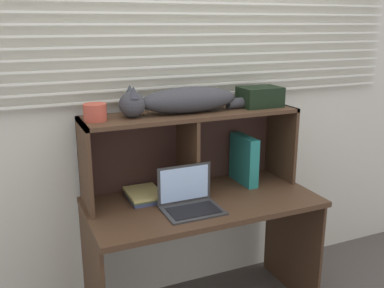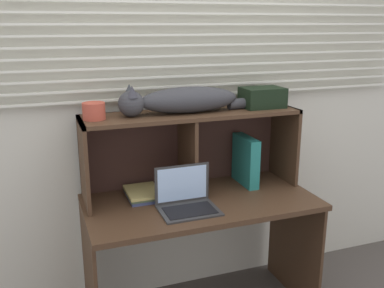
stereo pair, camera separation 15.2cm
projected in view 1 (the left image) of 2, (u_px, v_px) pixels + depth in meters
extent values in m
cube|color=beige|center=(178.00, 98.00, 2.59)|extent=(4.40, 0.04, 2.50)
cube|color=silver|center=(181.00, 96.00, 2.54)|extent=(2.99, 0.02, 0.01)
cube|color=silver|center=(181.00, 86.00, 2.52)|extent=(2.99, 0.02, 0.01)
cube|color=silver|center=(181.00, 76.00, 2.50)|extent=(2.99, 0.02, 0.01)
cube|color=silver|center=(181.00, 66.00, 2.49)|extent=(2.99, 0.02, 0.01)
cube|color=silver|center=(181.00, 56.00, 2.47)|extent=(2.99, 0.02, 0.01)
cube|color=silver|center=(181.00, 45.00, 2.46)|extent=(2.99, 0.02, 0.01)
cube|color=silver|center=(181.00, 35.00, 2.44)|extent=(2.99, 0.02, 0.01)
cube|color=silver|center=(181.00, 24.00, 2.43)|extent=(2.99, 0.02, 0.01)
cube|color=silver|center=(181.00, 13.00, 2.41)|extent=(2.99, 0.02, 0.01)
cube|color=silver|center=(180.00, 2.00, 2.39)|extent=(2.99, 0.02, 0.01)
cube|color=#452E1E|center=(203.00, 202.00, 2.41)|extent=(1.28, 0.63, 0.03)
cube|color=#452E1E|center=(93.00, 286.00, 2.27)|extent=(0.02, 0.57, 0.70)
cube|color=#452E1E|center=(292.00, 239.00, 2.76)|extent=(0.02, 0.57, 0.70)
cube|color=#452E1E|center=(192.00, 114.00, 2.42)|extent=(1.24, 0.32, 0.02)
cube|color=#452E1E|center=(85.00, 166.00, 2.24)|extent=(0.02, 0.32, 0.47)
cube|color=#452E1E|center=(281.00, 141.00, 2.71)|extent=(0.02, 0.32, 0.47)
cube|color=#452E1E|center=(188.00, 155.00, 2.47)|extent=(0.02, 0.30, 0.45)
cube|color=#3F2720|center=(182.00, 146.00, 2.61)|extent=(1.24, 0.01, 0.47)
ellipsoid|color=#36373B|center=(189.00, 100.00, 2.39)|extent=(0.57, 0.18, 0.14)
sphere|color=#36373B|center=(132.00, 105.00, 2.26)|extent=(0.14, 0.14, 0.14)
cone|color=#36373E|center=(134.00, 92.00, 2.21)|extent=(0.06, 0.06, 0.06)
cone|color=#32383B|center=(130.00, 90.00, 2.27)|extent=(0.06, 0.06, 0.06)
cylinder|color=#36373B|center=(248.00, 102.00, 2.54)|extent=(0.27, 0.06, 0.06)
cube|color=#323232|center=(193.00, 211.00, 2.26)|extent=(0.31, 0.23, 0.01)
cube|color=#323232|center=(184.00, 184.00, 2.32)|extent=(0.31, 0.01, 0.21)
cube|color=#ADD1F9|center=(185.00, 184.00, 2.32)|extent=(0.28, 0.00, 0.19)
cube|color=black|center=(194.00, 210.00, 2.24)|extent=(0.26, 0.16, 0.00)
cube|color=#237C74|center=(244.00, 159.00, 2.63)|extent=(0.06, 0.25, 0.29)
cube|color=#404C7D|center=(144.00, 197.00, 2.42)|extent=(0.18, 0.24, 0.02)
cube|color=#4A5F43|center=(144.00, 194.00, 2.42)|extent=(0.18, 0.24, 0.01)
cube|color=tan|center=(144.00, 192.00, 2.41)|extent=(0.18, 0.24, 0.01)
cylinder|color=#B54835|center=(95.00, 112.00, 2.19)|extent=(0.12, 0.12, 0.09)
cube|color=black|center=(260.00, 97.00, 2.57)|extent=(0.24, 0.17, 0.12)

